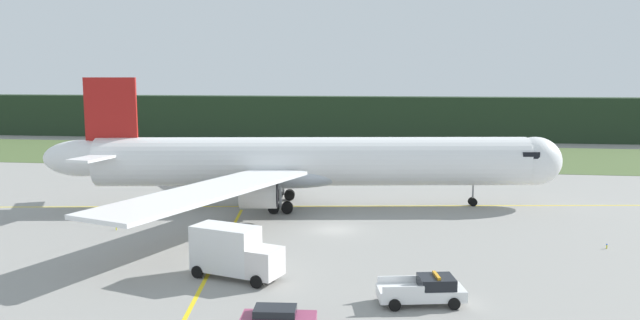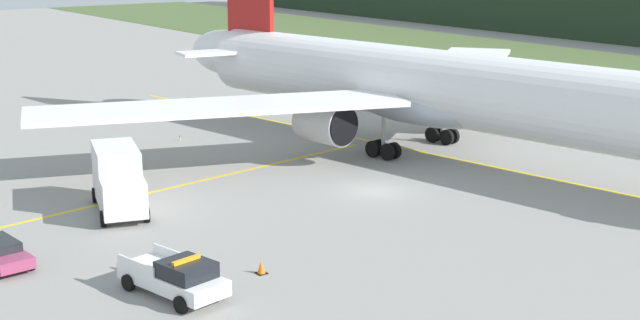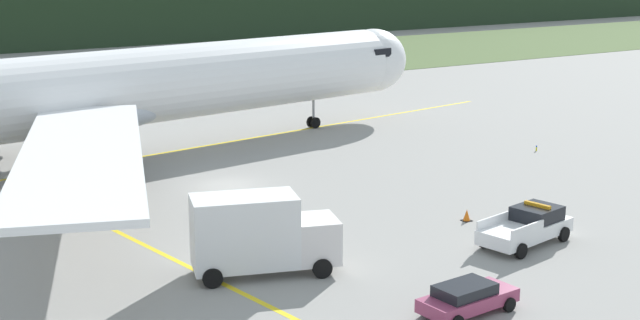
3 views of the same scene
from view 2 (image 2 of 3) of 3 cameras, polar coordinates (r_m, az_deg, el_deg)
name	(u,v)px [view 2 (image 2 of 3)]	position (r m, az deg, el deg)	size (l,w,h in m)	color
ground	(375,191)	(56.47, 3.49, -1.97)	(320.00, 320.00, 0.00)	gray
taxiway_centerline_main	(450,158)	(65.55, 8.20, 0.16)	(74.89, 0.30, 0.01)	yellow
taxiway_centerline_spur	(191,183)	(58.73, -8.18, -1.46)	(31.39, 0.30, 0.01)	yellow
airliner	(443,90)	(65.05, 7.79, 4.41)	(56.69, 52.09, 14.14)	white
ops_pickup_truck	(176,276)	(40.49, -9.11, -7.29)	(5.75, 3.21, 1.94)	white
catering_truck	(118,179)	(53.05, -12.66, -1.18)	(6.99, 4.31, 3.86)	silver
apron_cone	(261,267)	(42.82, -3.74, -6.79)	(0.51, 0.51, 0.64)	black
taxiway_edge_light_west	(180,138)	(71.17, -8.85, 1.40)	(0.12, 0.12, 0.39)	yellow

